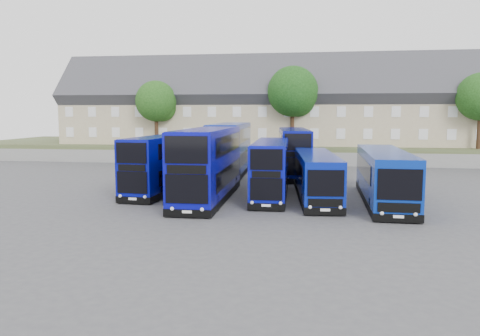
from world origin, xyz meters
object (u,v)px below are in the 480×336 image
(dd_front_left, at_px, (163,165))
(tree_mid, at_px, (294,93))
(tree_west, at_px, (157,103))
(coach_east_a, at_px, (316,177))
(dd_front_mid, at_px, (208,165))

(dd_front_left, bearing_deg, tree_mid, 71.29)
(tree_west, height_order, tree_mid, tree_mid)
(coach_east_a, height_order, tree_west, tree_west)
(dd_front_mid, relative_size, tree_mid, 1.31)
(tree_mid, bearing_deg, coach_east_a, -84.14)
(coach_east_a, xyz_separation_m, tree_mid, (-2.27, 22.13, 6.55))
(dd_front_left, xyz_separation_m, dd_front_mid, (3.98, -2.53, 0.32))
(coach_east_a, relative_size, tree_west, 1.50)
(tree_west, bearing_deg, dd_front_left, -70.88)
(dd_front_left, distance_m, dd_front_mid, 4.73)
(dd_front_left, bearing_deg, tree_west, 113.55)
(dd_front_mid, xyz_separation_m, tree_west, (-11.04, 22.93, 4.71))
(dd_front_left, relative_size, tree_mid, 1.15)
(dd_front_left, height_order, tree_mid, tree_mid)
(coach_east_a, distance_m, tree_mid, 23.19)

